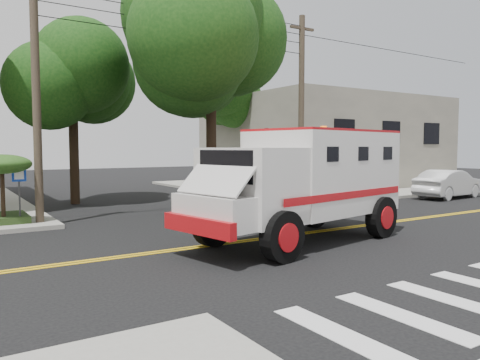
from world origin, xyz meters
TOP-DOWN VIEW (x-y plane):
  - ground at (0.00, 0.00)m, footprint 100.00×100.00m
  - sidewalk_ne at (13.50, 13.50)m, footprint 17.00×17.00m
  - building_right at (15.00, 14.00)m, footprint 14.00×12.00m
  - utility_pole_left at (-5.60, 6.00)m, footprint 0.28×0.28m
  - utility_pole_right at (6.30, 6.20)m, footprint 0.28×0.28m
  - tree_main at (1.94, 6.21)m, footprint 6.08×5.70m
  - tree_left at (-2.68, 11.79)m, footprint 4.48×4.20m
  - tree_right at (8.84, 15.77)m, footprint 4.80×4.50m
  - traffic_signal at (3.80, 5.60)m, footprint 0.15×0.18m
  - accessibility_sign at (-6.20, 6.17)m, footprint 0.45×0.10m
  - armored_truck at (0.42, -0.92)m, footprint 7.51×3.96m
  - parked_sedan at (14.69, 3.80)m, footprint 4.76×1.98m
  - pedestrian_a at (7.72, 5.50)m, footprint 0.72×0.53m
  - pedestrian_b at (7.01, 5.50)m, footprint 0.95×0.88m

SIDE VIEW (x-z plane):
  - ground at x=0.00m, z-range 0.00..0.00m
  - sidewalk_ne at x=13.50m, z-range 0.00..0.15m
  - parked_sedan at x=14.69m, z-range 0.00..1.53m
  - pedestrian_b at x=7.01m, z-range 0.15..1.71m
  - pedestrian_a at x=7.72m, z-range 0.15..1.95m
  - accessibility_sign at x=-6.20m, z-range 0.35..2.38m
  - armored_truck at x=0.42m, z-range 0.23..3.48m
  - traffic_signal at x=3.80m, z-range 0.43..4.03m
  - building_right at x=15.00m, z-range 0.15..6.15m
  - utility_pole_left at x=-5.60m, z-range 0.00..9.00m
  - utility_pole_right at x=6.30m, z-range 0.00..9.00m
  - tree_left at x=-2.68m, z-range 1.88..9.58m
  - tree_right at x=8.84m, z-range 1.99..10.19m
  - tree_main at x=1.94m, z-range 2.27..12.12m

